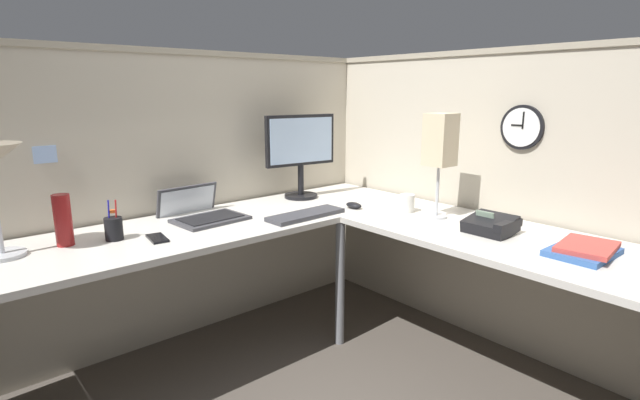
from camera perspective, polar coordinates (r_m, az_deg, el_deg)
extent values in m
plane|color=#4C443D|center=(2.60, 2.11, -18.94)|extent=(6.80, 6.80, 0.00)
cube|color=#B7AD99|center=(2.80, -15.59, 0.12)|extent=(2.57, 0.10, 1.55)
cube|color=gray|center=(2.74, -16.62, 16.43)|extent=(2.57, 0.12, 0.03)
cube|color=#B7AD99|center=(2.80, 19.28, -0.15)|extent=(0.10, 2.37, 1.55)
cube|color=gray|center=(2.74, 20.54, 16.17)|extent=(0.12, 2.37, 0.03)
cube|color=beige|center=(2.46, -11.73, -2.83)|extent=(2.35, 0.66, 0.03)
cube|color=beige|center=(2.31, 21.38, -4.49)|extent=(0.66, 1.49, 0.03)
cylinder|color=slate|center=(2.64, 2.38, -9.87)|extent=(0.05, 0.05, 0.70)
cylinder|color=black|center=(2.94, -2.27, 0.50)|extent=(0.20, 0.20, 0.02)
cylinder|color=black|center=(2.92, -2.29, 2.41)|extent=(0.04, 0.04, 0.20)
cube|color=black|center=(2.89, -2.33, 7.10)|extent=(0.46, 0.08, 0.30)
cube|color=#99B2D1|center=(2.87, -2.14, 7.07)|extent=(0.42, 0.06, 0.26)
cube|color=#38383D|center=(2.48, -12.83, -2.25)|extent=(0.36, 0.27, 0.02)
cube|color=black|center=(2.47, -12.84, -2.02)|extent=(0.30, 0.20, 0.00)
cube|color=#38383D|center=(2.66, -15.50, -0.56)|extent=(0.34, 0.10, 0.22)
cube|color=silver|center=(2.65, -15.41, -0.59)|extent=(0.31, 0.08, 0.18)
cube|color=#38383D|center=(2.49, -1.69, -1.76)|extent=(0.43, 0.15, 0.02)
ellipsoid|color=black|center=(2.68, 4.02, -0.62)|extent=(0.06, 0.10, 0.03)
cylinder|color=#B7BABF|center=(2.28, -33.45, -5.44)|extent=(0.17, 0.17, 0.02)
cylinder|color=black|center=(2.29, -23.23, -3.15)|extent=(0.08, 0.08, 0.10)
cylinder|color=#1E1EB2|center=(2.28, -23.72, -1.58)|extent=(0.01, 0.02, 0.13)
cylinder|color=#B21E1E|center=(2.27, -22.99, -1.55)|extent=(0.01, 0.02, 0.13)
cylinder|color=#D8591E|center=(2.28, -23.41, -1.24)|extent=(0.03, 0.03, 0.01)
cube|color=black|center=(2.24, -18.70, -4.31)|extent=(0.09, 0.15, 0.01)
cylinder|color=maroon|center=(2.28, -28.14, -2.12)|extent=(0.07, 0.07, 0.22)
cube|color=black|center=(2.34, 19.50, -2.88)|extent=(0.19, 0.20, 0.10)
cube|color=#8CA58C|center=(2.34, 18.94, -1.80)|extent=(0.01, 0.09, 0.04)
cube|color=black|center=(2.30, 21.38, -2.80)|extent=(0.19, 0.04, 0.04)
cube|color=#335999|center=(2.19, 28.64, -5.43)|extent=(0.28, 0.21, 0.02)
cube|color=#BF3F38|center=(2.19, 29.08, -4.84)|extent=(0.28, 0.22, 0.02)
cylinder|color=#B7BABF|center=(2.55, 13.58, -1.89)|extent=(0.11, 0.11, 0.01)
cylinder|color=#B7BABF|center=(2.52, 13.73, 1.06)|extent=(0.02, 0.02, 0.27)
cube|color=beige|center=(2.48, 14.05, 6.94)|extent=(0.13, 0.13, 0.26)
cylinder|color=silver|center=(2.63, 10.27, -0.37)|extent=(0.08, 0.08, 0.10)
cylinder|color=black|center=(2.61, 22.87, 7.94)|extent=(0.03, 0.22, 0.22)
cylinder|color=white|center=(2.59, 22.69, 7.93)|extent=(0.00, 0.19, 0.19)
cube|color=black|center=(2.60, 22.29, 8.20)|extent=(0.00, 0.06, 0.01)
cube|color=black|center=(2.58, 22.93, 8.68)|extent=(0.00, 0.01, 0.08)
cube|color=#99B7E5|center=(2.49, -29.78, 4.70)|extent=(0.10, 0.00, 0.08)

